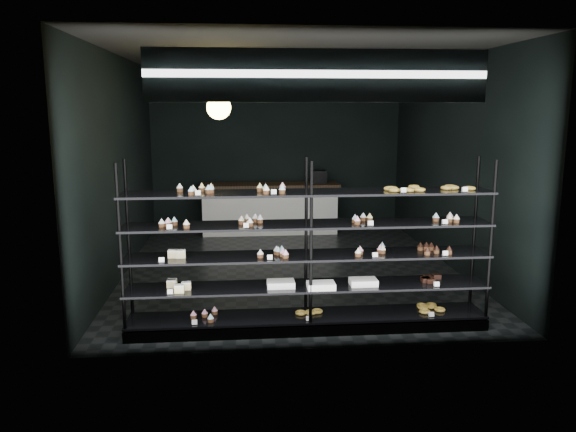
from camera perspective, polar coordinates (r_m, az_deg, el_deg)
The scene contains 5 objects.
room at distance 8.45m, azimuth 0.22°, elevation 5.22°, with size 5.01×6.01×3.20m.
display_shelf at distance 6.24m, azimuth 1.88°, elevation -6.00°, with size 4.00×0.50×1.91m.
signage at distance 5.51m, azimuth 3.12°, elevation 14.06°, with size 3.30×0.05×0.50m.
pendant_lamp at distance 7.52m, azimuth -7.05°, elevation 10.91°, with size 0.32×0.32×0.89m.
service_counter at distance 11.07m, azimuth -1.80°, elevation 0.86°, with size 2.71×0.65×1.23m.
Camera 1 is at (-0.78, -8.37, 2.46)m, focal length 35.00 mm.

